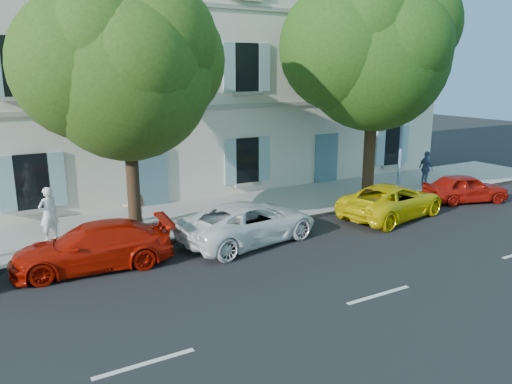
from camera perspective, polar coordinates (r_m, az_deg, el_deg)
ground at (r=15.92m, az=3.83°, el=-6.34°), size 90.00×90.00×0.00m
sidewalk at (r=19.57m, az=-3.45°, el=-2.29°), size 36.00×4.50×0.15m
kerb at (r=17.73m, az=-0.28°, el=-3.94°), size 36.00×0.16×0.16m
building at (r=24.11m, az=-10.04°, el=14.77°), size 28.00×7.00×12.00m
car_red_coupe at (r=14.82m, az=-18.12°, el=-5.93°), size 4.58×2.25×1.28m
car_white_coupe at (r=16.22m, az=-0.80°, el=-3.47°), size 5.09×3.01×1.33m
car_yellow_supercar at (r=19.62m, az=15.29°, el=-0.98°), size 4.98×2.99×1.29m
car_red_hatchback at (r=22.99m, az=22.82°, el=0.42°), size 3.83×2.47×1.21m
tree_left at (r=15.88m, az=-14.57°, el=12.73°), size 5.16×5.16×8.00m
tree_right at (r=21.01m, az=13.39°, el=14.80°), size 5.91×5.91×9.11m
street_lamp at (r=21.93m, az=16.92°, el=10.76°), size 0.25×1.65×7.78m
pedestrian_a at (r=17.14m, az=-22.62°, el=-2.33°), size 0.75×0.64×1.76m
pedestrian_b at (r=17.12m, az=-13.70°, el=-1.72°), size 1.04×0.94×1.73m
pedestrian_c at (r=24.90m, az=18.86°, el=2.56°), size 0.59×1.03×1.64m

